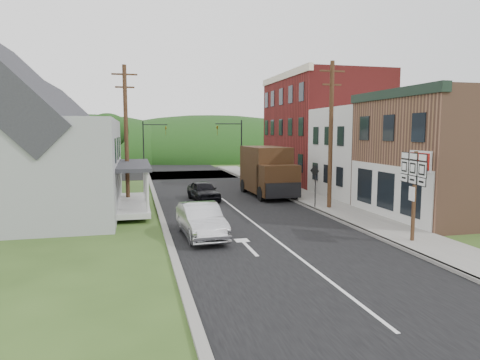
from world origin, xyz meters
TOP-DOWN VIEW (x-y plane):
  - ground at (0.00, 0.00)m, footprint 120.00×120.00m
  - road at (0.00, 10.00)m, footprint 9.00×90.00m
  - cross_road at (0.00, 27.00)m, footprint 60.00×9.00m
  - sidewalk_right at (5.90, 8.00)m, footprint 2.80×55.00m
  - curb_right at (4.55, 8.00)m, footprint 0.20×55.00m
  - curb_left at (-4.65, 8.00)m, footprint 0.30×55.00m
  - storefront_tan at (11.30, 0.00)m, footprint 8.00×8.00m
  - storefront_white at (11.30, 7.50)m, footprint 8.00×7.00m
  - storefront_red at (11.30, 17.00)m, footprint 8.00×12.00m
  - house_gray at (-12.00, 6.00)m, footprint 10.20×12.24m
  - house_blue at (-11.00, 17.00)m, footprint 7.14×8.16m
  - house_cream at (-11.50, 26.00)m, footprint 7.14×8.16m
  - utility_pole_right at (5.60, 3.50)m, footprint 1.60×0.26m
  - utility_pole_left at (-6.50, 8.00)m, footprint 1.60×0.26m
  - traffic_signal_right at (4.30, 23.50)m, footprint 2.87×0.20m
  - traffic_signal_left at (-4.30, 30.50)m, footprint 2.87×0.20m
  - tree_left_d at (-9.00, 32.00)m, footprint 4.80×4.80m
  - forested_ridge at (0.00, 55.00)m, footprint 90.00×30.00m
  - silver_sedan at (-3.15, -1.53)m, footprint 1.90×4.73m
  - dark_sedan at (-1.41, 8.76)m, footprint 2.11×4.16m
  - delivery_van at (3.60, 9.78)m, footprint 2.81×6.60m
  - route_sign_cluster at (5.45, -4.82)m, footprint 0.43×2.18m
  - warning_sign at (4.78, 3.82)m, footprint 0.31×0.66m

SIDE VIEW (x-z plane):
  - ground at x=0.00m, z-range 0.00..0.00m
  - road at x=0.00m, z-range -0.01..0.01m
  - cross_road at x=0.00m, z-range -0.01..0.01m
  - forested_ridge at x=0.00m, z-range -8.00..8.00m
  - curb_left at x=-4.65m, z-range 0.00..0.12m
  - sidewalk_right at x=5.90m, z-range 0.00..0.15m
  - curb_right at x=4.55m, z-range 0.00..0.15m
  - dark_sedan at x=-1.41m, z-range 0.00..1.36m
  - silver_sedan at x=-3.15m, z-range 0.00..1.53m
  - warning_sign at x=4.78m, z-range 0.51..3.12m
  - delivery_van at x=3.60m, z-range 0.02..3.69m
  - route_sign_cluster at x=5.45m, z-range 0.72..4.55m
  - storefront_white at x=11.30m, z-range 0.00..6.50m
  - storefront_tan at x=11.30m, z-range 0.00..7.00m
  - house_blue at x=-11.00m, z-range 0.05..7.33m
  - house_cream at x=-11.50m, z-range 0.05..7.33m
  - traffic_signal_right at x=4.30m, z-range 0.76..6.76m
  - traffic_signal_left at x=-4.30m, z-range 0.76..6.76m
  - house_gray at x=-12.00m, z-range 0.06..8.41m
  - utility_pole_right at x=5.60m, z-range 0.16..9.16m
  - utility_pole_left at x=-6.50m, z-range 0.16..9.16m
  - tree_left_d at x=-9.00m, z-range 1.41..8.35m
  - storefront_red at x=11.30m, z-range 0.00..10.00m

